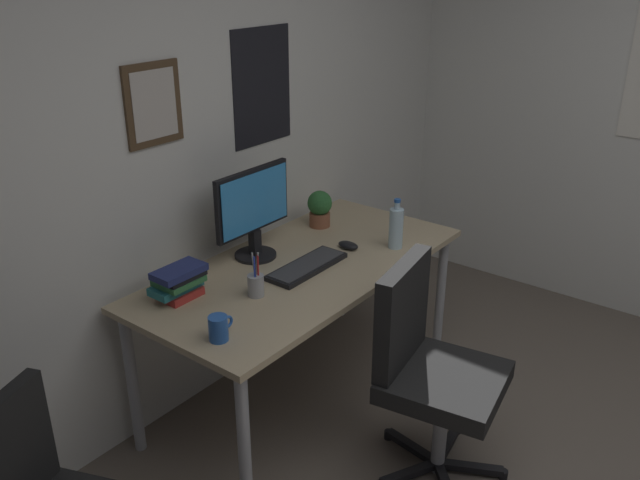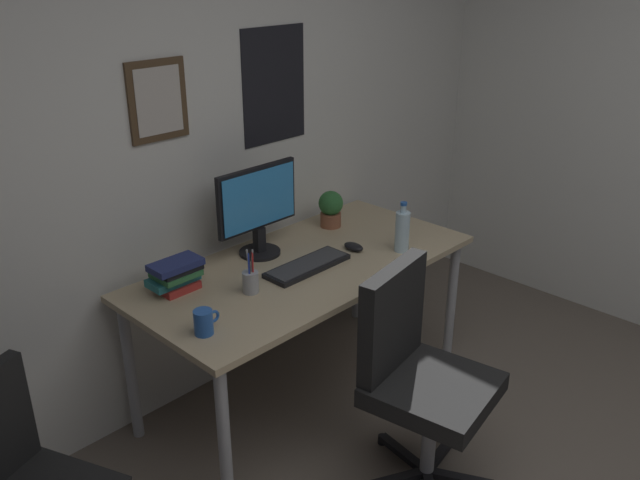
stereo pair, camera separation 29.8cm
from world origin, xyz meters
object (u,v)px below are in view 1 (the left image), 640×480
office_chair (427,363)px  monitor (253,210)px  keyboard (307,266)px  water_bottle (396,227)px  coffee_mug_near (219,328)px  book_stack_left (179,282)px  pen_cup (256,284)px  potted_plant (320,207)px  computer_mouse (348,245)px

office_chair → monitor: bearing=89.5°
keyboard → water_bottle: water_bottle is taller
office_chair → water_bottle: (0.51, 0.48, 0.31)m
coffee_mug_near → book_stack_left: book_stack_left is taller
office_chair → pen_cup: bearing=112.4°
water_bottle → coffee_mug_near: (-1.13, 0.07, -0.06)m
pen_cup → book_stack_left: size_ratio=0.91×
coffee_mug_near → pen_cup: size_ratio=0.56×
water_bottle → potted_plant: water_bottle is taller
monitor → computer_mouse: size_ratio=4.18×
keyboard → office_chair: bearing=-94.6°
keyboard → book_stack_left: 0.60m
water_bottle → book_stack_left: 1.10m
keyboard → computer_mouse: 0.30m
keyboard → computer_mouse: computer_mouse is taller
keyboard → potted_plant: 0.53m
monitor → book_stack_left: 0.53m
potted_plant → pen_cup: 0.83m
office_chair → book_stack_left: size_ratio=4.31×
computer_mouse → coffee_mug_near: size_ratio=0.98×
computer_mouse → potted_plant: size_ratio=0.56×
coffee_mug_near → book_stack_left: 0.39m
office_chair → book_stack_left: (-0.49, 0.92, 0.28)m
office_chair → potted_plant: office_chair is taller
coffee_mug_near → pen_cup: (0.34, 0.13, 0.00)m
monitor → keyboard: 0.36m
keyboard → water_bottle: (0.46, -0.19, 0.09)m
monitor → book_stack_left: (-0.50, -0.03, -0.17)m
office_chair → water_bottle: size_ratio=3.76×
coffee_mug_near → computer_mouse: bearing=6.1°
potted_plant → book_stack_left: size_ratio=0.89×
coffee_mug_near → water_bottle: bearing=-3.5°
computer_mouse → pen_cup: 0.64m
keyboard → computer_mouse: (0.30, -0.02, 0.01)m
keyboard → water_bottle: 0.50m
monitor → book_stack_left: monitor is taller
potted_plant → monitor: bearing=179.1°
book_stack_left → water_bottle: bearing=-23.7°
pen_cup → coffee_mug_near: bearing=-159.2°
office_chair → book_stack_left: office_chair is taller
book_stack_left → keyboard: bearing=-24.4°
office_chair → monitor: monitor is taller
water_bottle → keyboard: bearing=157.2°
office_chair → pen_cup: office_chair is taller
office_chair → book_stack_left: bearing=118.1°
coffee_mug_near → pen_cup: pen_cup is taller
coffee_mug_near → office_chair: bearing=-41.6°
pen_cup → book_stack_left: (-0.21, 0.24, 0.02)m
coffee_mug_near → potted_plant: size_ratio=0.57×
pen_cup → water_bottle: bearing=-14.1°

